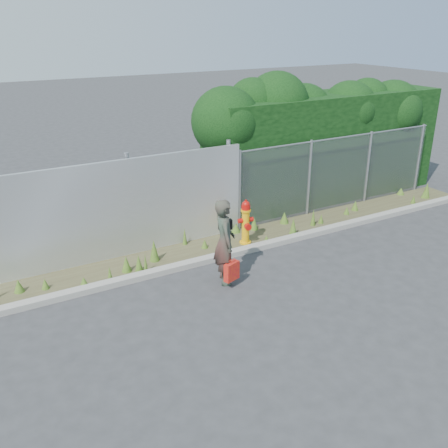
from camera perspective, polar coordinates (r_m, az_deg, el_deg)
ground at (r=9.80m, az=5.64°, el=-7.80°), size 80.00×80.00×0.00m
curb at (r=11.11m, az=0.32°, el=-3.51°), size 16.00×0.22×0.12m
weed_strip at (r=11.63m, az=-0.49°, el=-2.03°), size 16.00×1.20×0.52m
corrugated_fence at (r=10.72m, az=-18.25°, el=0.38°), size 8.50×0.21×2.30m
chainlink_fence at (r=14.06m, az=13.05°, el=5.77°), size 6.50×0.07×2.05m
hedge at (r=14.64m, az=10.97°, el=10.52°), size 7.86×2.05×3.68m
fire_hydrant at (r=11.57m, az=2.50°, el=0.13°), size 0.37×0.33×1.10m
woman at (r=9.77m, az=0.07°, el=-2.03°), size 0.60×0.74×1.75m
red_tote_bag at (r=9.77m, az=0.88°, el=-5.41°), size 0.34×0.12×0.44m
black_shoulder_bag at (r=9.81m, az=0.15°, el=-0.08°), size 0.27×0.11×0.20m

